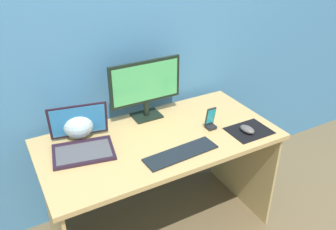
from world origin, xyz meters
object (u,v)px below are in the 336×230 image
laptop (82,141)px  keyboard_external (181,153)px  phone_in_dock (211,121)px  monitor (146,87)px  fishbowl (78,123)px  mouse (247,129)px

laptop → keyboard_external: 0.55m
laptop → phone_in_dock: 0.76m
monitor → phone_in_dock: 0.45m
fishbowl → mouse: (0.89, -0.44, -0.07)m
keyboard_external → mouse: 0.46m
monitor → phone_in_dock: bearing=-48.6°
keyboard_external → laptop: bearing=142.6°
fishbowl → phone_in_dock: bearing=-22.2°
keyboard_external → phone_in_dock: bearing=23.5°
laptop → phone_in_dock: size_ratio=2.70×
monitor → fishbowl: 0.46m
laptop → fishbowl: 0.14m
monitor → mouse: 0.67m
phone_in_dock → monitor: bearing=131.4°
fishbowl → keyboard_external: size_ratio=0.43×
mouse → phone_in_dock: phone_in_dock is taller
fishbowl → keyboard_external: (0.43, -0.44, -0.08)m
mouse → fishbowl: bearing=147.6°
mouse → phone_in_dock: size_ratio=0.72×
keyboard_external → phone_in_dock: (0.29, 0.15, 0.04)m
mouse → keyboard_external: bearing=174.2°
laptop → mouse: size_ratio=3.75×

